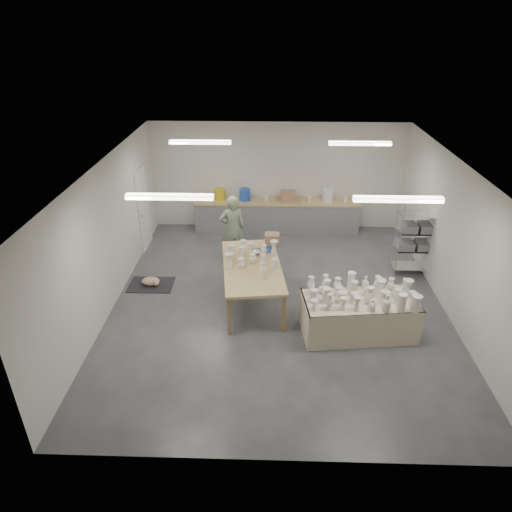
{
  "coord_description": "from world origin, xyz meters",
  "views": [
    {
      "loc": [
        -0.22,
        -8.28,
        5.5
      ],
      "look_at": [
        -0.48,
        0.09,
        1.05
      ],
      "focal_mm": 32.0,
      "sensor_mm": 36.0,
      "label": 1
    }
  ],
  "objects_px": {
    "drying_table": "(359,314)",
    "work_table": "(254,262)",
    "red_stool": "(234,246)",
    "potter": "(232,229)"
  },
  "relations": [
    {
      "from": "red_stool",
      "to": "potter",
      "type": "bearing_deg",
      "value": -90.0
    },
    {
      "from": "work_table",
      "to": "potter",
      "type": "bearing_deg",
      "value": 101.89
    },
    {
      "from": "work_table",
      "to": "red_stool",
      "type": "bearing_deg",
      "value": 99.51
    },
    {
      "from": "drying_table",
      "to": "work_table",
      "type": "distance_m",
      "value": 2.41
    },
    {
      "from": "potter",
      "to": "red_stool",
      "type": "height_order",
      "value": "potter"
    },
    {
      "from": "red_stool",
      "to": "work_table",
      "type": "bearing_deg",
      "value": -73.69
    },
    {
      "from": "potter",
      "to": "red_stool",
      "type": "xyz_separation_m",
      "value": [
        0.0,
        0.27,
        -0.6
      ]
    },
    {
      "from": "work_table",
      "to": "potter",
      "type": "distance_m",
      "value": 1.82
    },
    {
      "from": "work_table",
      "to": "red_stool",
      "type": "xyz_separation_m",
      "value": [
        -0.58,
        2.0,
        -0.63
      ]
    },
    {
      "from": "potter",
      "to": "red_stool",
      "type": "bearing_deg",
      "value": -106.94
    }
  ]
}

